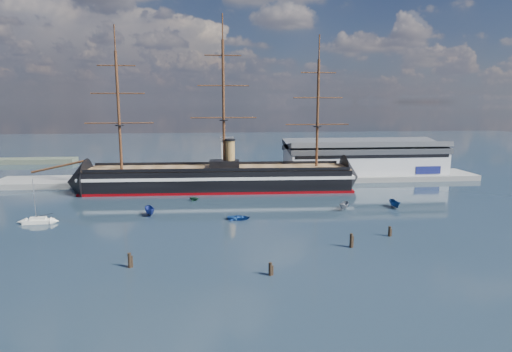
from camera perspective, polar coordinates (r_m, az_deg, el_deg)
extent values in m
plane|color=#1B2B35|center=(127.57, -4.63, -3.68)|extent=(600.00, 600.00, 0.00)
cube|color=slate|center=(163.27, -1.45, -0.67)|extent=(180.00, 18.00, 2.00)
cube|color=#B7BABC|center=(176.42, 14.18, 2.12)|extent=(62.00, 20.00, 10.00)
cube|color=#3F4247|center=(175.79, 14.25, 3.93)|extent=(63.00, 21.00, 2.00)
cube|color=silver|center=(158.50, -3.90, 2.29)|extent=(4.00, 4.00, 14.00)
cube|color=#3F4247|center=(157.70, -3.93, 4.99)|extent=(5.00, 5.00, 1.00)
cube|color=black|center=(146.33, -5.01, -0.34)|extent=(88.57, 19.52, 7.00)
cube|color=silver|center=(146.12, -5.02, 0.12)|extent=(90.58, 19.84, 1.00)
cube|color=#6B0106|center=(147.02, -4.99, -1.74)|extent=(90.58, 19.80, 0.90)
cone|color=black|center=(152.85, -22.71, -0.75)|extent=(14.62, 16.23, 15.68)
cone|color=black|center=(154.33, 12.52, -0.12)|extent=(11.62, 16.11, 15.68)
cube|color=brown|center=(145.74, -5.03, 1.05)|extent=(88.52, 18.24, 0.40)
cube|color=black|center=(145.58, -4.25, 1.61)|extent=(10.23, 6.40, 2.50)
cylinder|color=olive|center=(145.20, -3.48, 2.99)|extent=(3.20, 3.20, 9.00)
cylinder|color=#381E0F|center=(153.72, -24.81, 1.16)|extent=(17.77, 1.41, 4.43)
cylinder|color=#381E0F|center=(147.06, -17.84, 8.22)|extent=(0.90, 0.90, 38.00)
cylinder|color=#381E0F|center=(144.10, -4.35, 9.43)|extent=(0.90, 0.90, 42.00)
cylinder|color=#381E0F|center=(148.62, 8.22, 8.21)|extent=(0.90, 0.90, 36.00)
cube|color=silver|center=(119.57, -27.02, -5.44)|extent=(7.21, 2.60, 0.94)
cube|color=silver|center=(119.39, -27.05, -5.09)|extent=(3.88, 1.79, 0.75)
cylinder|color=#B2B2B7|center=(118.49, -27.45, -2.79)|extent=(0.15, 0.15, 10.37)
imported|color=navy|center=(117.72, -13.93, -5.10)|extent=(7.49, 4.39, 2.82)
imported|color=navy|center=(110.12, -2.32, -5.84)|extent=(2.00, 3.82, 1.70)
imported|color=slate|center=(122.67, 11.65, -4.41)|extent=(6.64, 5.47, 2.56)
imported|color=#16452D|center=(132.22, -8.26, -3.27)|extent=(4.45, 5.76, 1.94)
imported|color=navy|center=(128.60, 18.01, -4.03)|extent=(6.66, 2.56, 2.64)
cylinder|color=black|center=(82.82, -16.45, -11.63)|extent=(0.64, 0.64, 3.48)
cylinder|color=black|center=(76.32, 1.93, -13.10)|extent=(0.64, 0.64, 3.04)
cylinder|color=black|center=(91.94, 12.54, -9.28)|extent=(0.64, 0.64, 3.72)
cylinder|color=black|center=(101.42, 17.35, -7.68)|extent=(0.64, 0.64, 3.00)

